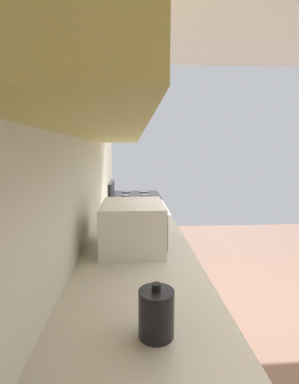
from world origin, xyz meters
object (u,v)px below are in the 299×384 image
oven_range (135,227)px  bowl (140,210)px  microwave (133,226)px  kettle (156,313)px

oven_range → bowl: oven_range is taller
oven_range → microwave: 2.05m
microwave → kettle: size_ratio=2.57×
oven_range → kettle: 2.83m
oven_range → microwave: microwave is taller
bowl → microwave: bearing=175.8°
bowl → oven_range: bearing=2.4°
microwave → bowl: (0.97, -0.07, -0.11)m
microwave → kettle: microwave is taller
oven_range → kettle: bearing=-179.1°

